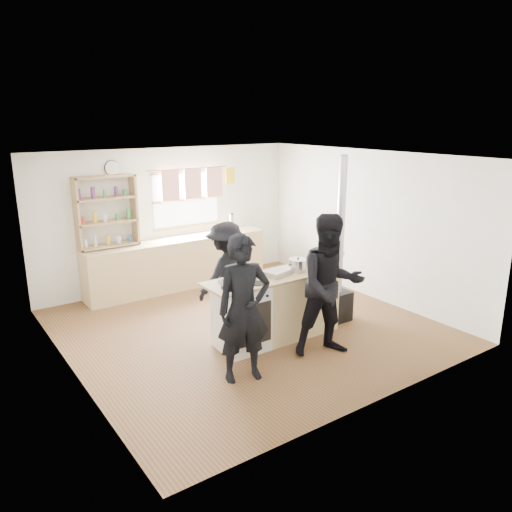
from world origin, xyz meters
name	(u,v)px	position (x,y,z in m)	size (l,w,h in m)	color
ground	(246,327)	(0.00, 0.00, -0.01)	(5.00, 5.00, 0.01)	brown
back_counter	(178,263)	(0.00, 2.22, 0.45)	(3.40, 0.55, 0.90)	tan
shelving_unit	(106,211)	(-1.20, 2.34, 1.51)	(1.00, 0.28, 1.20)	tan
thermos	(232,223)	(1.16, 2.22, 1.06)	(0.10, 0.10, 0.33)	silver
cooking_island	(277,306)	(0.14, -0.55, 0.47)	(1.97, 0.64, 0.93)	white
skillet_greens	(234,286)	(-0.63, -0.67, 0.96)	(0.46, 0.46, 0.05)	black
roast_tray	(278,272)	(0.14, -0.57, 0.97)	(0.41, 0.32, 0.07)	silver
stockpot_stove	(251,273)	(-0.23, -0.46, 1.01)	(0.21, 0.21, 0.17)	#B3B3B5
stockpot_counter	(298,265)	(0.49, -0.58, 1.02)	(0.26, 0.26, 0.20)	silver
bread_board	(323,263)	(0.93, -0.61, 0.98)	(0.33, 0.29, 0.12)	tan
flue_heater	(338,279)	(1.30, -0.57, 0.66)	(0.35, 0.35, 2.50)	black
person_near_left	(244,309)	(-0.86, -1.23, 0.88)	(0.64, 0.42, 1.76)	black
person_near_right	(331,286)	(0.41, -1.32, 0.93)	(0.91, 0.71, 1.87)	black
person_far	(226,274)	(-0.17, 0.28, 0.78)	(1.01, 0.58, 1.56)	black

